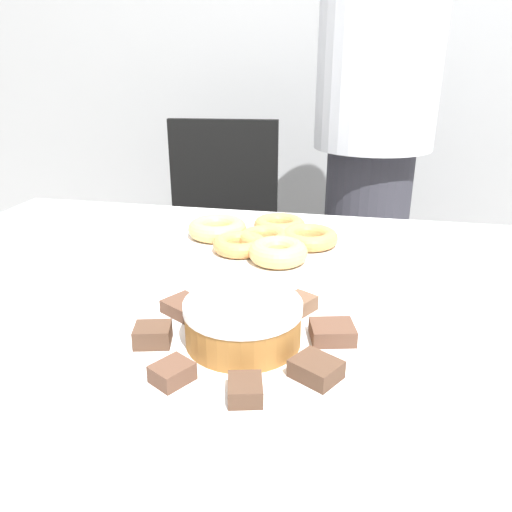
% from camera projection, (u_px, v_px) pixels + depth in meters
% --- Properties ---
extents(wall_back, '(8.00, 0.05, 2.60)m').
position_uv_depth(wall_back, '(348.00, 9.00, 2.07)').
color(wall_back, '#A8AAAD').
rests_on(wall_back, ground_plane).
extents(table, '(1.61, 0.99, 0.74)m').
position_uv_depth(table, '(292.00, 341.00, 0.85)').
color(table, white).
rests_on(table, ground_plane).
extents(person_standing, '(0.38, 0.38, 1.68)m').
position_uv_depth(person_standing, '(373.00, 133.00, 1.62)').
color(person_standing, '#383842').
rests_on(person_standing, ground_plane).
extents(office_chair_left, '(0.48, 0.48, 0.91)m').
position_uv_depth(office_chair_left, '(219.00, 259.00, 1.79)').
color(office_chair_left, black).
rests_on(office_chair_left, ground_plane).
extents(plate_cake, '(0.33, 0.33, 0.01)m').
position_uv_depth(plate_cake, '(243.00, 345.00, 0.68)').
color(plate_cake, white).
rests_on(plate_cake, table).
extents(plate_donuts, '(0.38, 0.38, 0.01)m').
position_uv_depth(plate_donuts, '(264.00, 247.00, 1.03)').
color(plate_donuts, white).
rests_on(plate_donuts, table).
extents(frosted_cake, '(0.16, 0.16, 0.06)m').
position_uv_depth(frosted_cake, '(243.00, 322.00, 0.67)').
color(frosted_cake, '#9E662D').
rests_on(frosted_cake, plate_cake).
extents(lamington_0, '(0.06, 0.05, 0.03)m').
position_uv_depth(lamington_0, '(153.00, 335.00, 0.67)').
color(lamington_0, '#513828').
rests_on(lamington_0, plate_cake).
extents(lamington_1, '(0.06, 0.06, 0.02)m').
position_uv_depth(lamington_1, '(172.00, 373.00, 0.59)').
color(lamington_1, brown).
rests_on(lamington_1, plate_cake).
extents(lamington_2, '(0.05, 0.05, 0.02)m').
position_uv_depth(lamington_2, '(245.00, 390.00, 0.56)').
color(lamington_2, '#513828').
rests_on(lamington_2, plate_cake).
extents(lamington_3, '(0.07, 0.07, 0.02)m').
position_uv_depth(lamington_3, '(316.00, 369.00, 0.60)').
color(lamington_3, '#513828').
rests_on(lamington_3, plate_cake).
extents(lamington_4, '(0.07, 0.06, 0.02)m').
position_uv_depth(lamington_4, '(332.00, 332.00, 0.68)').
color(lamington_4, brown).
rests_on(lamington_4, plate_cake).
extents(lamington_5, '(0.06, 0.06, 0.02)m').
position_uv_depth(lamington_5, '(299.00, 304.00, 0.76)').
color(lamington_5, brown).
rests_on(lamington_5, plate_cake).
extents(lamington_6, '(0.06, 0.07, 0.03)m').
position_uv_depth(lamington_6, '(242.00, 294.00, 0.79)').
color(lamington_6, brown).
rests_on(lamington_6, plate_cake).
extents(lamington_7, '(0.08, 0.07, 0.02)m').
position_uv_depth(lamington_7, '(185.00, 307.00, 0.75)').
color(lamington_7, brown).
rests_on(lamington_7, plate_cake).
extents(donut_0, '(0.11, 0.11, 0.03)m').
position_uv_depth(donut_0, '(264.00, 238.00, 1.03)').
color(donut_0, '#D18E4C').
rests_on(donut_0, plate_donuts).
extents(donut_1, '(0.11, 0.11, 0.04)m').
position_uv_depth(donut_1, '(278.00, 252.00, 0.94)').
color(donut_1, '#E5AD66').
rests_on(donut_1, plate_donuts).
extents(donut_2, '(0.12, 0.12, 0.03)m').
position_uv_depth(donut_2, '(310.00, 237.00, 1.03)').
color(donut_2, '#D18E4C').
rests_on(donut_2, plate_donuts).
extents(donut_3, '(0.11, 0.11, 0.03)m').
position_uv_depth(donut_3, '(279.00, 225.00, 1.11)').
color(donut_3, '#D18E4C').
rests_on(donut_3, plate_donuts).
extents(donut_4, '(0.13, 0.13, 0.04)m').
position_uv_depth(donut_4, '(217.00, 228.00, 1.07)').
color(donut_4, '#E5AD66').
rests_on(donut_4, plate_donuts).
extents(donut_5, '(0.11, 0.11, 0.03)m').
position_uv_depth(donut_5, '(240.00, 244.00, 0.99)').
color(donut_5, '#D18E4C').
rests_on(donut_5, plate_donuts).
extents(napkin, '(0.13, 0.12, 0.01)m').
position_uv_depth(napkin, '(5.00, 262.00, 0.96)').
color(napkin, white).
rests_on(napkin, table).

